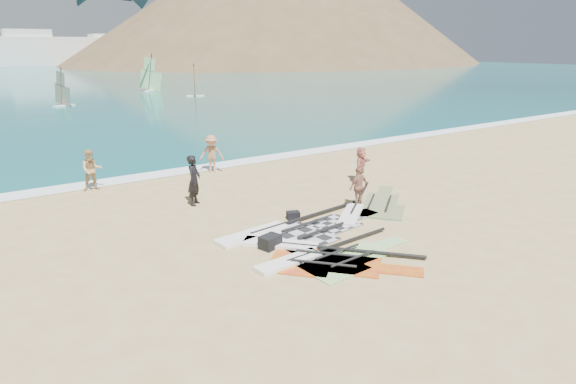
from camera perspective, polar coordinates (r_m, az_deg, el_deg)
ground at (r=14.10m, az=10.91°, el=-7.52°), size 300.00×300.00×0.00m
surf_line at (r=23.86m, az=-10.33°, el=2.72°), size 300.00×1.20×0.04m
headland_main at (r=167.98m, az=-0.09°, el=15.05°), size 143.00×143.00×45.00m
headland_minor at (r=197.28m, az=6.95°, el=15.22°), size 70.00×70.00×28.00m
rig_grey at (r=15.61m, az=0.54°, el=-4.53°), size 6.11×2.64×0.20m
rig_green at (r=13.67m, az=4.44°, el=-7.83°), size 4.93×1.99×0.19m
rig_orange at (r=18.00m, az=9.41°, el=-1.80°), size 4.90×4.01×0.20m
rig_red at (r=13.88m, az=2.87°, el=-7.40°), size 4.21×4.88×0.20m
gear_bag_near at (r=14.34m, az=-2.13°, el=-5.93°), size 0.71×0.59×0.39m
gear_bag_far at (r=16.70m, az=0.62°, el=-2.77°), size 0.52×0.44×0.26m
person_wetsuit at (r=18.28m, az=-11.08°, el=1.36°), size 0.81×0.81×1.90m
beachgoer_left at (r=21.40m, az=-22.25°, el=2.43°), size 0.92×0.76×1.72m
beachgoer_mid at (r=22.93m, az=-9.04°, el=4.49°), size 1.33×1.19×1.79m
beachgoer_back at (r=18.02m, az=8.37°, el=0.62°), size 0.91×0.43×1.51m
beachgoer_right at (r=21.48m, az=8.64°, el=3.29°), size 1.44×1.08×1.52m
windsurfer_left at (r=52.68m, az=-25.17°, el=10.40°), size 2.15×2.36×3.80m
windsurfer_centre at (r=58.43m, az=-10.98°, el=12.18°), size 2.16×2.40×3.81m
windsurfer_right at (r=66.50m, az=-15.95°, el=12.58°), size 2.37×2.40×4.77m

